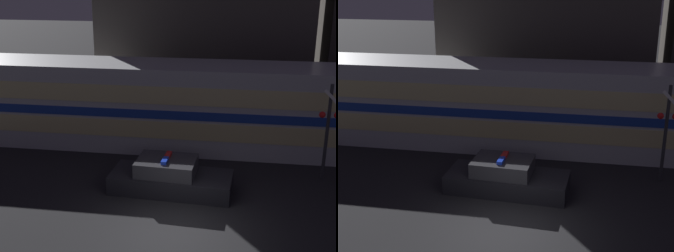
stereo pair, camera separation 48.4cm
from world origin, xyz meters
The scene contains 5 objects.
ground_plane centered at (0.00, 0.00, 0.00)m, with size 120.00×120.00×0.00m, color black.
train centered at (-1.43, 7.75, 1.96)m, with size 23.02×3.01×3.93m.
police_car centered at (-0.50, 3.00, 0.51)m, with size 4.65×2.12×1.39m.
crossing_signal_near centered at (5.38, 4.90, 2.22)m, with size 0.79×0.33×3.89m.
building_left centered at (-0.13, 14.50, 4.60)m, with size 11.48×6.42×9.19m.
Camera 2 is at (2.34, -12.81, 8.04)m, focal length 50.00 mm.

